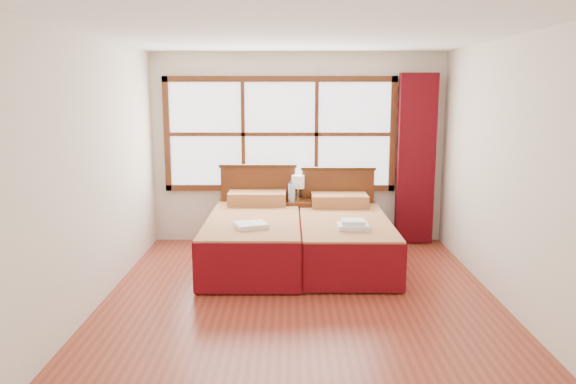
{
  "coord_description": "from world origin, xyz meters",
  "views": [
    {
      "loc": [
        -0.11,
        -5.46,
        2.1
      ],
      "look_at": [
        -0.13,
        0.7,
        0.97
      ],
      "focal_mm": 35.0,
      "sensor_mm": 36.0,
      "label": 1
    }
  ],
  "objects": [
    {
      "name": "nightstand",
      "position": [
        -0.06,
        1.99,
        0.31
      ],
      "size": [
        0.47,
        0.46,
        0.62
      ],
      "color": "#552812",
      "rests_on": "floor"
    },
    {
      "name": "curtain",
      "position": [
        1.6,
        2.11,
        1.17
      ],
      "size": [
        0.5,
        0.16,
        2.3
      ],
      "primitive_type": "cube",
      "color": "#5A0910",
      "rests_on": "wall_back"
    },
    {
      "name": "floor",
      "position": [
        0.0,
        0.0,
        0.0
      ],
      "size": [
        4.5,
        4.5,
        0.0
      ],
      "primitive_type": "plane",
      "color": "#933924",
      "rests_on": "ground"
    },
    {
      "name": "wall_right",
      "position": [
        2.0,
        0.0,
        1.3
      ],
      "size": [
        0.0,
        4.5,
        4.5
      ],
      "primitive_type": "plane",
      "rotation": [
        1.57,
        0.0,
        -1.57
      ],
      "color": "silver",
      "rests_on": "floor"
    },
    {
      "name": "bottle_near",
      "position": [
        -0.1,
        1.89,
        0.75
      ],
      "size": [
        0.07,
        0.07,
        0.28
      ],
      "color": "#A1BACF",
      "rests_on": "nightstand"
    },
    {
      "name": "ceiling",
      "position": [
        0.0,
        0.0,
        2.6
      ],
      "size": [
        4.5,
        4.5,
        0.0
      ],
      "primitive_type": "plane",
      "rotation": [
        3.14,
        0.0,
        0.0
      ],
      "color": "white",
      "rests_on": "wall_back"
    },
    {
      "name": "towels_right",
      "position": [
        0.6,
        0.66,
        0.61
      ],
      "size": [
        0.34,
        0.3,
        0.1
      ],
      "rotation": [
        0.0,
        0.0,
        -0.02
      ],
      "color": "white",
      "rests_on": "bed_right"
    },
    {
      "name": "wall_left",
      "position": [
        -2.0,
        0.0,
        1.3
      ],
      "size": [
        0.0,
        4.5,
        4.5
      ],
      "primitive_type": "plane",
      "rotation": [
        1.57,
        0.0,
        1.57
      ],
      "color": "silver",
      "rests_on": "floor"
    },
    {
      "name": "bed_left",
      "position": [
        -0.55,
        1.2,
        0.33
      ],
      "size": [
        1.12,
        2.18,
        1.09
      ],
      "color": "#3A200C",
      "rests_on": "floor"
    },
    {
      "name": "bottle_far",
      "position": [
        -0.07,
        1.94,
        0.72
      ],
      "size": [
        0.06,
        0.06,
        0.22
      ],
      "color": "#A1BACF",
      "rests_on": "nightstand"
    },
    {
      "name": "window",
      "position": [
        -0.25,
        2.21,
        1.5
      ],
      "size": [
        3.16,
        0.06,
        1.56
      ],
      "color": "white",
      "rests_on": "wall_back"
    },
    {
      "name": "towels_left",
      "position": [
        -0.55,
        0.62,
        0.61
      ],
      "size": [
        0.41,
        0.39,
        0.05
      ],
      "rotation": [
        0.0,
        0.0,
        0.35
      ],
      "color": "white",
      "rests_on": "bed_left"
    },
    {
      "name": "lamp",
      "position": [
        -0.0,
        2.03,
        0.86
      ],
      "size": [
        0.17,
        0.17,
        0.34
      ],
      "color": "gold",
      "rests_on": "nightstand"
    },
    {
      "name": "wall_back",
      "position": [
        0.0,
        2.25,
        1.3
      ],
      "size": [
        4.0,
        0.0,
        4.0
      ],
      "primitive_type": "plane",
      "rotation": [
        1.57,
        0.0,
        0.0
      ],
      "color": "silver",
      "rests_on": "floor"
    },
    {
      "name": "bed_right",
      "position": [
        0.55,
        1.2,
        0.32
      ],
      "size": [
        1.09,
        2.11,
        1.06
      ],
      "color": "#3A200C",
      "rests_on": "floor"
    }
  ]
}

